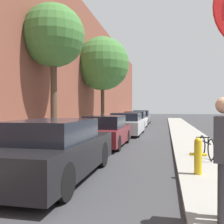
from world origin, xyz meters
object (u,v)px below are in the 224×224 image
(parked_car_grey, at_px, (141,117))
(pedestrian, at_px, (224,151))
(parked_car_black, at_px, (56,150))
(bicycle, at_px, (206,147))
(street_tree_near, at_px, (54,37))
(street_tree_far, at_px, (103,64))
(parked_car_maroon, at_px, (106,132))
(parked_car_white, at_px, (136,120))
(parked_car_silver, at_px, (127,124))
(fire_hydrant, at_px, (198,155))

(parked_car_grey, relative_size, pedestrian, 2.61)
(parked_car_black, bearing_deg, bicycle, 36.81)
(street_tree_near, distance_m, pedestrian, 9.22)
(street_tree_near, xyz_separation_m, street_tree_far, (0.37, 7.18, 0.03))
(pedestrian, bearing_deg, parked_car_maroon, 39.37)
(parked_car_maroon, xyz_separation_m, street_tree_far, (-1.75, 6.36, 4.15))
(street_tree_far, distance_m, pedestrian, 15.00)
(parked_car_white, xyz_separation_m, street_tree_near, (-2.21, -11.35, 4.09))
(parked_car_silver, relative_size, street_tree_near, 0.75)
(pedestrian, relative_size, bicycle, 1.08)
(street_tree_far, bearing_deg, parked_car_white, 66.21)
(pedestrian, bearing_deg, street_tree_far, 34.94)
(parked_car_maroon, xyz_separation_m, street_tree_near, (-2.12, -0.82, 4.12))
(parked_car_maroon, distance_m, bicycle, 4.57)
(parked_car_silver, relative_size, street_tree_far, 0.69)
(fire_hydrant, distance_m, pedestrian, 2.63)
(parked_car_silver, bearing_deg, bicycle, -63.91)
(street_tree_far, relative_size, fire_hydrant, 7.49)
(parked_car_silver, bearing_deg, street_tree_near, -110.94)
(parked_car_black, relative_size, fire_hydrant, 5.21)
(parked_car_white, xyz_separation_m, fire_hydrant, (3.27, -15.19, -0.10))
(parked_car_maroon, xyz_separation_m, parked_car_grey, (-0.00, 16.73, 0.04))
(parked_car_black, xyz_separation_m, fire_hydrant, (3.35, 0.65, -0.12))
(street_tree_near, bearing_deg, parked_car_silver, 69.06)
(parked_car_silver, height_order, parked_car_white, parked_car_white)
(street_tree_far, distance_m, bicycle, 11.29)
(parked_car_silver, relative_size, fire_hydrant, 5.19)
(parked_car_silver, bearing_deg, pedestrian, -75.41)
(parked_car_silver, bearing_deg, street_tree_far, 148.03)
(parked_car_black, height_order, street_tree_near, street_tree_near)
(parked_car_maroon, relative_size, fire_hydrant, 4.55)
(parked_car_maroon, relative_size, street_tree_far, 0.61)
(parked_car_grey, bearing_deg, street_tree_near, -96.87)
(parked_car_black, height_order, bicycle, parked_car_black)
(parked_car_black, xyz_separation_m, parked_car_white, (0.08, 15.84, -0.01))
(pedestrian, bearing_deg, parked_car_silver, 28.79)
(pedestrian, bearing_deg, parked_car_black, 74.69)
(parked_car_white, relative_size, bicycle, 2.78)
(parked_car_grey, bearing_deg, parked_car_white, -89.16)
(parked_car_black, distance_m, parked_car_silver, 10.47)
(parked_car_maroon, bearing_deg, fire_hydrant, -54.19)
(parked_car_grey, height_order, bicycle, parked_car_grey)
(street_tree_near, xyz_separation_m, bicycle, (6.00, -1.59, -4.31))
(parked_car_black, xyz_separation_m, street_tree_near, (-2.12, 4.49, 4.08))
(parked_car_black, xyz_separation_m, parked_car_silver, (0.17, 10.47, -0.02))
(fire_hydrant, relative_size, bicycle, 0.55)
(street_tree_near, bearing_deg, parked_car_grey, 83.13)
(street_tree_far, relative_size, bicycle, 4.09)
(parked_car_white, distance_m, street_tree_near, 12.26)
(parked_car_white, height_order, street_tree_near, street_tree_near)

